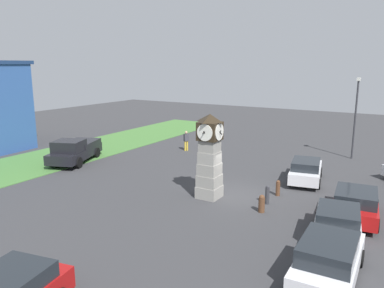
{
  "coord_description": "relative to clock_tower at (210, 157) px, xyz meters",
  "views": [
    {
      "loc": [
        -18.48,
        -8.51,
        7.28
      ],
      "look_at": [
        -0.41,
        2.34,
        2.76
      ],
      "focal_mm": 35.0,
      "sensor_mm": 36.0,
      "label": 1
    }
  ],
  "objects": [
    {
      "name": "car_near_tower",
      "position": [
        -1.85,
        -7.07,
        -1.56
      ],
      "size": [
        4.1,
        2.33,
        1.5
      ],
      "color": "silver",
      "rests_on": "ground_plane"
    },
    {
      "name": "bollard_mid_row",
      "position": [
        0.69,
        -3.11,
        -1.81
      ],
      "size": [
        0.22,
        0.22,
        1.03
      ],
      "color": "#333338",
      "rests_on": "ground_plane"
    },
    {
      "name": "pickup_truck",
      "position": [
        1.51,
        12.32,
        -1.4
      ],
      "size": [
        5.62,
        3.86,
        1.85
      ],
      "color": "black",
      "rests_on": "ground_plane"
    },
    {
      "name": "clock_tower",
      "position": [
        0.0,
        0.0,
        0.0
      ],
      "size": [
        1.55,
        1.4,
        4.68
      ],
      "color": "gray",
      "rests_on": "ground_plane"
    },
    {
      "name": "car_navy_sedan",
      "position": [
        -5.08,
        -7.36,
        -1.54
      ],
      "size": [
        4.54,
        2.07,
        1.56
      ],
      "color": "silver",
      "rests_on": "ground_plane"
    },
    {
      "name": "ground_plane",
      "position": [
        1.03,
        -0.85,
        -2.33
      ],
      "size": [
        84.97,
        84.97,
        0.0
      ],
      "primitive_type": "plane",
      "color": "#38383A"
    },
    {
      "name": "car_by_building",
      "position": [
        1.0,
        -7.38,
        -1.57
      ],
      "size": [
        4.4,
        2.41,
        1.48
      ],
      "color": "#A51111",
      "rests_on": "ground_plane"
    },
    {
      "name": "pedestrian_near_bench",
      "position": [
        9.09,
        7.16,
        -1.36
      ],
      "size": [
        0.47,
        0.4,
        1.7
      ],
      "color": "gold",
      "rests_on": "ground_plane"
    },
    {
      "name": "bollard_far_row",
      "position": [
        -0.54,
        -3.27,
        -1.87
      ],
      "size": [
        0.32,
        0.32,
        0.91
      ],
      "color": "brown",
      "rests_on": "ground_plane"
    },
    {
      "name": "car_far_lot",
      "position": [
        5.6,
        -3.86,
        -1.58
      ],
      "size": [
        4.46,
        2.49,
        1.45
      ],
      "color": "silver",
      "rests_on": "ground_plane"
    },
    {
      "name": "bollard_near_tower",
      "position": [
        2.22,
        -3.19,
        -1.87
      ],
      "size": [
        0.24,
        0.24,
        0.9
      ],
      "color": "brown",
      "rests_on": "ground_plane"
    },
    {
      "name": "street_lamp_near_road",
      "position": [
        13.48,
        -5.45,
        1.31
      ],
      "size": [
        0.5,
        0.24,
        6.28
      ],
      "color": "#333338",
      "rests_on": "ground_plane"
    },
    {
      "name": "grass_verge_far",
      "position": [
        -1.78,
        14.73,
        -2.31
      ],
      "size": [
        50.98,
        6.67,
        0.04
      ],
      "primitive_type": "cube",
      "color": "#477A38",
      "rests_on": "ground_plane"
    }
  ]
}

